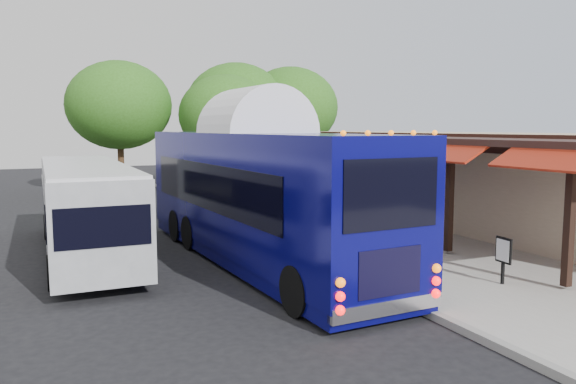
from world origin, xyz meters
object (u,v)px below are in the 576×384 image
ped_c (308,201)px  sign_board (503,253)px  ped_a (415,252)px  ped_d (371,208)px  city_bus (85,205)px  coach_bus (256,188)px  ped_b (328,201)px

ped_c → sign_board: bearing=85.1°
ped_a → ped_d: (2.80, 6.18, 0.03)m
ped_a → sign_board: size_ratio=1.60×
city_bus → ped_a: bearing=-49.0°
city_bus → ped_c: city_bus is taller
ped_d → city_bus: bearing=10.7°
coach_bus → ped_a: (2.05, -4.53, -1.07)m
ped_a → ped_c: (1.84, 9.12, -0.04)m
city_bus → ped_b: (8.76, 1.10, -0.48)m
coach_bus → sign_board: 6.65m
ped_c → ped_a: bearing=71.5°
coach_bus → ped_b: (4.43, 3.99, -1.06)m
ped_b → ped_a: bearing=67.4°
ped_d → sign_board: bearing=103.2°
coach_bus → ped_a: bearing=-68.7°
city_bus → sign_board: (8.58, -7.86, -0.62)m
coach_bus → ped_c: (3.89, 4.59, -1.11)m
ped_d → sign_board: 6.66m
sign_board → coach_bus: bearing=135.0°
ped_c → ped_d: size_ratio=0.93×
ped_b → sign_board: size_ratio=1.61×
ped_a → ped_b: bearing=81.9°
coach_bus → sign_board: bearing=-52.6°
city_bus → ped_b: bearing=7.4°
ped_d → sign_board: (-0.60, -6.63, -0.16)m
city_bus → ped_d: (9.18, -1.23, -0.46)m
ped_c → sign_board: (0.36, -9.57, -0.09)m
city_bus → ped_c: size_ratio=6.06×
ped_c → city_bus: bearing=4.7°
ped_b → ped_d: 2.37m
coach_bus → ped_c: 6.12m
ped_a → sign_board: 2.24m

